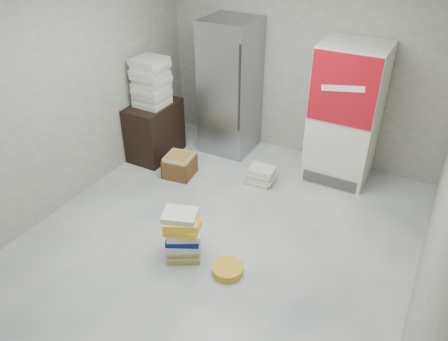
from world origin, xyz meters
The scene contains 10 objects.
ground centered at (0.00, 0.00, 0.00)m, with size 5.00×5.00×0.00m, color silver.
room_shell centered at (0.00, 0.00, 1.80)m, with size 4.04×5.04×2.82m.
steel_fridge centered at (-0.90, 2.13, 0.95)m, with size 0.70×0.72×1.90m.
coke_cooler centered at (0.75, 2.12, 0.90)m, with size 0.80×0.73×1.80m.
wood_shelf centered at (-1.73, 1.40, 0.40)m, with size 0.50×0.80×0.80m, color black.
supply_box_stack centered at (-1.72, 1.40, 1.12)m, with size 0.44×0.44×0.65m.
phonebook_stack_main centered at (-0.20, -0.21, 0.28)m, with size 0.45×0.43×0.56m.
phonebook_stack_side centered at (-0.08, 1.45, 0.11)m, with size 0.38×0.30×0.22m.
cardboard_box centered at (-1.12, 1.10, 0.12)m, with size 0.42×0.42×0.30m.
bucket_lid centered at (0.32, -0.21, 0.04)m, with size 0.32×0.32×0.08m, color gold.
Camera 1 is at (1.82, -3.03, 3.24)m, focal length 35.00 mm.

